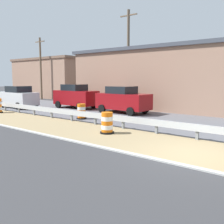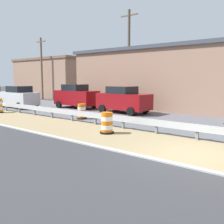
% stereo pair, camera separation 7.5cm
% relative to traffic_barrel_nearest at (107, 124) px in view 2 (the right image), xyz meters
% --- Properties ---
extents(ground_plane, '(160.00, 160.00, 0.00)m').
position_rel_traffic_barrel_nearest_xyz_m(ground_plane, '(-0.93, -4.71, -0.48)').
color(ground_plane, '#333335').
extents(median_dirt_strip, '(3.78, 120.00, 0.01)m').
position_rel_traffic_barrel_nearest_xyz_m(median_dirt_strip, '(-0.23, -4.71, -0.47)').
color(median_dirt_strip, '#8E7A56').
rests_on(median_dirt_strip, ground).
extents(curb_near_edge, '(0.20, 120.00, 0.11)m').
position_rel_traffic_barrel_nearest_xyz_m(curb_near_edge, '(-2.23, -4.71, -0.47)').
color(curb_near_edge, '#ADADA8').
rests_on(curb_near_edge, ground).
extents(guardrail_median, '(0.18, 53.28, 0.71)m').
position_rel_traffic_barrel_nearest_xyz_m(guardrail_median, '(1.42, -5.00, 0.04)').
color(guardrail_median, '#ADB2B7').
rests_on(guardrail_median, ground).
extents(traffic_barrel_nearest, '(0.70, 0.70, 1.06)m').
position_rel_traffic_barrel_nearest_xyz_m(traffic_barrel_nearest, '(0.00, 0.00, 0.00)').
color(traffic_barrel_nearest, orange).
rests_on(traffic_barrel_nearest, ground).
extents(traffic_barrel_close, '(0.68, 0.68, 1.02)m').
position_rel_traffic_barrel_nearest_xyz_m(traffic_barrel_close, '(2.44, 4.31, -0.02)').
color(traffic_barrel_close, orange).
rests_on(traffic_barrel_close, ground).
extents(car_trailing_near_lane, '(2.18, 4.33, 2.09)m').
position_rel_traffic_barrel_nearest_xyz_m(car_trailing_near_lane, '(6.67, 4.02, 0.57)').
color(car_trailing_near_lane, maroon).
rests_on(car_trailing_near_lane, ground).
extents(car_distant_b, '(1.93, 4.38, 2.01)m').
position_rel_traffic_barrel_nearest_xyz_m(car_distant_b, '(3.41, 13.64, 0.53)').
color(car_distant_b, silver).
rests_on(car_distant_b, ground).
extents(car_distant_c, '(1.99, 4.29, 2.16)m').
position_rel_traffic_barrel_nearest_xyz_m(car_distant_c, '(6.62, 9.37, 0.60)').
color(car_distant_c, maroon).
rests_on(car_distant_c, ground).
extents(roadside_shop_near, '(9.19, 16.63, 5.40)m').
position_rel_traffic_barrel_nearest_xyz_m(roadside_shop_near, '(13.31, 3.72, 2.24)').
color(roadside_shop_near, '#93705B').
rests_on(roadside_shop_near, ground).
extents(roadside_shop_far, '(6.28, 12.47, 5.50)m').
position_rel_traffic_barrel_nearest_xyz_m(roadside_shop_far, '(14.68, 22.66, 2.28)').
color(roadside_shop_far, '#93705B').
rests_on(roadside_shop_far, ground).
extents(utility_pole_near, '(0.24, 1.80, 8.79)m').
position_rel_traffic_barrel_nearest_xyz_m(utility_pole_near, '(10.06, 5.98, 4.08)').
color(utility_pole_near, brown).
rests_on(utility_pole_near, ground).
extents(utility_pole_mid, '(0.24, 1.80, 7.79)m').
position_rel_traffic_barrel_nearest_xyz_m(utility_pole_mid, '(10.73, 20.18, 3.57)').
color(utility_pole_mid, brown).
rests_on(utility_pole_mid, ground).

